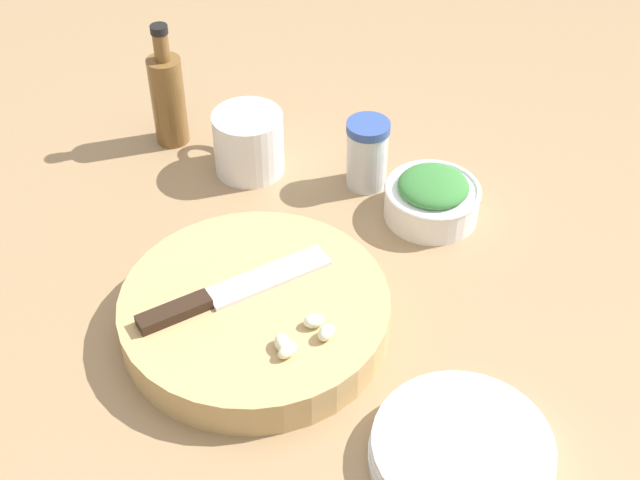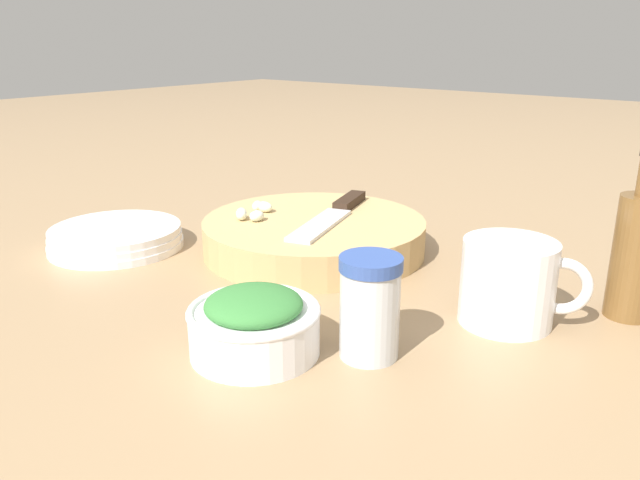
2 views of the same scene
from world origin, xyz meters
name	(u,v)px [view 1 (image 1 of 2)]	position (x,y,z in m)	size (l,w,h in m)	color
ground_plane	(313,257)	(0.00, 0.00, 0.00)	(5.00, 5.00, 0.00)	#997A56
cutting_board	(255,313)	(0.10, -0.09, 0.02)	(0.30, 0.30, 0.04)	tan
chef_knife	(224,294)	(0.08, -0.12, 0.05)	(0.09, 0.23, 0.01)	black
garlic_cloves	(303,337)	(0.17, -0.05, 0.05)	(0.05, 0.07, 0.02)	silver
herb_bowl	(432,197)	(-0.04, 0.17, 0.03)	(0.12, 0.12, 0.06)	white
spice_jar	(367,154)	(-0.13, 0.10, 0.05)	(0.06, 0.06, 0.10)	silver
coffee_mug	(248,142)	(-0.20, -0.04, 0.04)	(0.12, 0.09, 0.09)	white
plate_stack	(462,451)	(0.32, 0.07, 0.01)	(0.18, 0.18, 0.03)	white
oil_bottle	(168,97)	(-0.29, -0.13, 0.07)	(0.05, 0.05, 0.18)	brown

